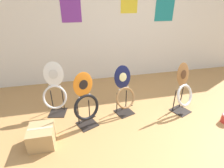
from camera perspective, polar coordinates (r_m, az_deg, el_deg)
ground_plane at (r=2.62m, az=18.53°, el=-19.55°), size 14.00×14.00×0.00m
wall_back at (r=4.16m, az=3.27°, el=19.26°), size 8.00×0.07×2.60m
toilet_seat_display_woodgrain at (r=3.20m, az=22.38°, el=-2.29°), size 0.43×0.37×0.88m
toilet_seat_display_orange_sun at (r=2.66m, az=-8.55°, el=-6.21°), size 0.44×0.37×0.89m
toilet_seat_display_navy_moon at (r=2.94m, az=4.04°, el=-2.82°), size 0.40×0.36×0.85m
toilet_seat_display_white_plain at (r=3.06m, az=-18.19°, el=-2.45°), size 0.43×0.35×0.90m
storage_box at (r=2.65m, az=-21.94°, el=-15.49°), size 0.34×0.36×0.27m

